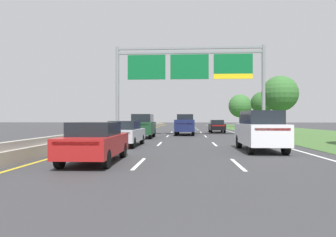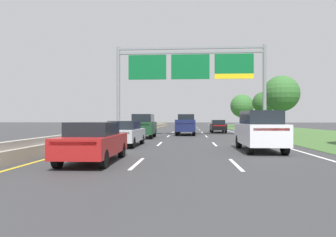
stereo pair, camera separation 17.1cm
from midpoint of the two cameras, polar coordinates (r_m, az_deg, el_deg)
name	(u,v)px [view 1 (the left image)]	position (r m, az deg, el deg)	size (l,w,h in m)	color
ground_plane	(186,133)	(35.81, 3.37, -2.79)	(220.00, 220.00, 0.00)	#333335
lane_striping	(186,133)	(35.35, 3.37, -2.82)	(11.96, 106.00, 0.01)	white
grass_verge_right	(306,133)	(38.43, 24.67, -2.59)	(14.00, 110.00, 0.02)	#3D602D
median_barrier_concrete	(131,130)	(36.40, -7.09, -2.19)	(0.60, 110.00, 0.85)	#A8A399
overhead_sign_gantry	(189,71)	(30.55, 3.93, 8.92)	(15.06, 0.42, 9.06)	gray
pickup_truck_navy	(185,125)	(31.89, 3.11, -1.19)	(2.15, 5.45, 2.20)	#161E47
car_white_right_lane_suv	(260,130)	(16.50, 16.82, -2.14)	(1.93, 4.71, 2.11)	silver
car_darkgreen_left_lane_suv	(143,126)	(26.86, -4.95, -1.35)	(1.98, 4.73, 2.11)	#193D23
car_red_left_lane_sedan	(95,141)	(12.08, -14.07, -4.24)	(1.89, 4.43, 1.57)	maroon
car_black_right_lane_sedan	(217,126)	(38.27, 9.12, -1.39)	(1.86, 4.42, 1.57)	black
car_silver_left_lane_sedan	(125,133)	(18.95, -8.40, -2.73)	(1.93, 4.44, 1.57)	#B2B5BA
roadside_tree_mid	(280,94)	(34.37, 20.36, 4.42)	(3.83, 3.83, 6.33)	#4C3823
roadside_tree_far	(262,103)	(49.84, 17.31, 2.85)	(3.46, 3.46, 6.00)	#4C3823
roadside_tree_distant	(240,106)	(65.90, 13.47, 2.33)	(4.92, 4.92, 6.94)	#4C3823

